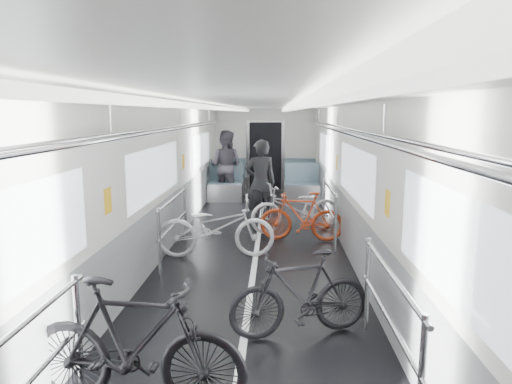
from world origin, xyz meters
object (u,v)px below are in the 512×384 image
bike_left_mid (135,344)px  bike_aisle (268,206)px  bike_right_far (301,216)px  bike_right_near (300,294)px  person_standing (260,183)px  bike_left_far (216,227)px  person_seated (226,166)px  bike_right_mid (296,208)px

bike_left_mid → bike_aisle: bike_left_mid is taller
bike_right_far → bike_aisle: bike_right_far is taller
bike_left_mid → bike_aisle: bearing=-2.7°
bike_left_mid → bike_right_near: bearing=-40.8°
person_standing → bike_aisle: bearing=133.0°
bike_left_far → bike_right_near: bike_left_far is taller
bike_left_far → bike_aisle: size_ratio=1.18×
bike_left_mid → person_seated: 8.60m
bike_left_far → bike_right_far: bike_left_far is taller
bike_left_mid → bike_aisle: size_ratio=1.12×
bike_left_far → bike_right_mid: bike_left_far is taller
bike_aisle → person_standing: (-0.15, 0.10, 0.46)m
bike_right_near → bike_aisle: (-0.42, 4.64, -0.04)m
bike_right_far → bike_aisle: bearing=-145.2°
bike_right_mid → bike_aisle: bearing=-148.9°
bike_left_far → person_standing: bearing=-21.2°
bike_right_mid → bike_right_far: (0.07, -0.60, -0.03)m
bike_left_mid → person_seated: person_seated is taller
bike_right_near → bike_right_far: bike_right_near is taller
bike_right_mid → person_seated: person_seated is taller
bike_right_mid → person_standing: size_ratio=1.03×
person_seated → bike_right_far: bearing=129.7°
bike_aisle → person_seated: bearing=116.6°
bike_right_mid → person_standing: 1.00m
bike_right_near → bike_aisle: bike_right_near is taller
bike_right_far → person_seated: bearing=-150.1°
bike_right_near → person_seated: size_ratio=0.82×
bike_left_mid → person_standing: (0.76, 5.98, 0.35)m
bike_left_far → bike_aisle: (0.79, 2.08, -0.08)m
bike_left_mid → person_standing: size_ratio=1.00×
bike_right_far → bike_right_near: bearing=1.5°
bike_left_far → bike_right_near: bearing=-159.8°
bike_left_far → bike_aisle: 2.23m
bike_left_far → bike_right_near: (1.20, -2.56, -0.04)m
person_standing → person_seated: bearing=-83.0°
bike_right_near → bike_right_far: size_ratio=1.00×
bike_left_mid → bike_right_far: bearing=-11.6°
person_standing → bike_left_mid: bearing=68.8°
bike_right_near → bike_left_mid: bearing=-62.9°
bike_right_near → bike_right_mid: size_ratio=0.83×
person_seated → bike_aisle: bearing=127.6°
bike_left_mid → bike_right_mid: bike_left_mid is taller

